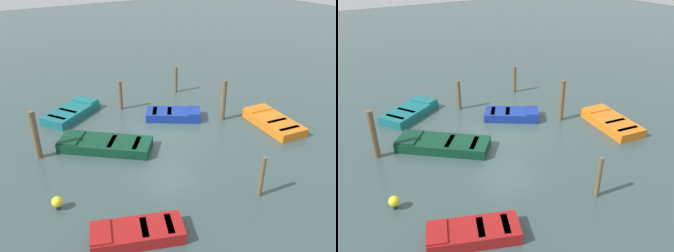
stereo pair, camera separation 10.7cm
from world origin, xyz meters
TOP-DOWN VIEW (x-y plane):
  - ground_plane at (0.00, 0.00)m, footprint 80.00×80.00m
  - rowboat_teal at (3.17, -4.05)m, footprint 3.20×2.74m
  - rowboat_orange at (-4.58, 2.01)m, footprint 1.78×3.18m
  - rowboat_blue at (-1.04, -1.13)m, footprint 2.82×2.42m
  - rowboat_dark_green at (2.98, -0.20)m, footprint 3.79×3.46m
  - rowboat_red at (4.14, 4.99)m, footprint 2.88×1.92m
  - mooring_piling_mid_right at (-2.98, 0.23)m, footprint 0.24×0.24m
  - mooring_piling_near_right at (-3.02, -4.03)m, footprint 0.19×0.19m
  - mooring_piling_near_left at (-0.32, 5.43)m, footprint 0.16×0.16m
  - mooring_piling_far_left at (5.49, -0.98)m, footprint 0.26×0.26m
  - mooring_piling_center at (0.71, -3.50)m, footprint 0.21×0.21m
  - marker_buoy at (5.74, 2.52)m, footprint 0.36×0.36m

SIDE VIEW (x-z plane):
  - ground_plane at x=0.00m, z-range 0.00..0.00m
  - rowboat_dark_green at x=2.98m, z-range -0.01..0.45m
  - rowboat_orange at x=-4.58m, z-range -0.01..0.45m
  - rowboat_teal at x=3.17m, z-range -0.01..0.45m
  - rowboat_red at x=4.14m, z-range -0.01..0.45m
  - rowboat_blue at x=-1.04m, z-range -0.01..0.45m
  - marker_buoy at x=5.74m, z-range 0.05..0.53m
  - mooring_piling_near_right at x=-3.02m, z-range 0.00..1.51m
  - mooring_piling_near_left at x=-0.32m, z-range 0.00..1.53m
  - mooring_piling_center at x=0.71m, z-range 0.00..1.55m
  - mooring_piling_mid_right at x=-2.98m, z-range 0.00..2.04m
  - mooring_piling_far_left at x=5.49m, z-range 0.00..2.05m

